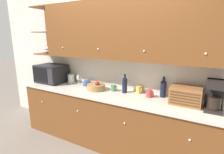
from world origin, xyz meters
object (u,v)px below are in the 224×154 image
(mug, at_px, (139,90))
(coffee_maker, at_px, (215,95))
(bowl_stack_on_counter, at_px, (87,83))
(mug_patterned_third, at_px, (114,88))
(bread_box, at_px, (186,95))
(second_wine_bottle, at_px, (163,88))
(wine_bottle, at_px, (125,84))
(wine_glass, at_px, (79,78))
(mug_blue_second, at_px, (150,94))
(fruit_basket, at_px, (96,87))
(storage_canister, at_px, (71,78))
(microwave, at_px, (51,73))

(mug, height_order, coffee_maker, coffee_maker)
(bowl_stack_on_counter, xyz_separation_m, coffee_maker, (2.00, -0.12, 0.15))
(mug_patterned_third, distance_m, mug, 0.41)
(mug_patterned_third, distance_m, bread_box, 1.10)
(second_wine_bottle, bearing_deg, mug_patterned_third, -173.06)
(wine_bottle, height_order, mug, wine_bottle)
(wine_glass, xyz_separation_m, mug_blue_second, (1.36, -0.04, -0.07))
(wine_glass, xyz_separation_m, fruit_basket, (0.47, -0.12, -0.07))
(storage_canister, xyz_separation_m, second_wine_bottle, (1.72, 0.05, 0.05))
(wine_bottle, distance_m, mug_blue_second, 0.42)
(wine_glass, xyz_separation_m, second_wine_bottle, (1.53, 0.06, 0.02))
(wine_glass, height_order, mug_blue_second, wine_glass)
(mug, bearing_deg, second_wine_bottle, -0.12)
(wine_bottle, relative_size, mug_blue_second, 2.79)
(wine_glass, xyz_separation_m, mug, (1.16, 0.06, -0.06))
(storage_canister, height_order, fruit_basket, storage_canister)
(mug_blue_second, distance_m, bread_box, 0.50)
(wine_glass, height_order, wine_bottle, wine_bottle)
(fruit_basket, xyz_separation_m, coffee_maker, (1.70, 0.02, 0.14))
(fruit_basket, bearing_deg, mug_blue_second, 5.29)
(storage_canister, relative_size, coffee_maker, 0.46)
(wine_bottle, height_order, second_wine_bottle, second_wine_bottle)
(fruit_basket, distance_m, bread_box, 1.38)
(mug_blue_second, bearing_deg, coffee_maker, -4.10)
(bowl_stack_on_counter, xyz_separation_m, second_wine_bottle, (1.35, 0.04, 0.09))
(mug_blue_second, bearing_deg, wine_bottle, 178.00)
(mug, height_order, mug_blue_second, mug)
(mug_patterned_third, xyz_separation_m, coffee_maker, (1.42, -0.07, 0.14))
(second_wine_bottle, bearing_deg, mug_blue_second, -148.91)
(storage_canister, xyz_separation_m, fruit_basket, (0.66, -0.14, -0.03))
(fruit_basket, distance_m, second_wine_bottle, 1.07)
(storage_canister, bearing_deg, microwave, -160.57)
(mug_patterned_third, relative_size, wine_bottle, 0.33)
(fruit_basket, relative_size, mug_patterned_third, 3.03)
(microwave, bearing_deg, mug_patterned_third, 3.72)
(bread_box, bearing_deg, mug, 169.08)
(wine_glass, height_order, second_wine_bottle, second_wine_bottle)
(wine_bottle, distance_m, mug, 0.24)
(fruit_basket, height_order, mug_patterned_third, fruit_basket)
(bowl_stack_on_counter, bearing_deg, fruit_basket, -25.74)
(storage_canister, bearing_deg, fruit_basket, -11.66)
(wine_bottle, bearing_deg, storage_canister, 177.97)
(wine_glass, bearing_deg, second_wine_bottle, 2.25)
(storage_canister, bearing_deg, mug, 2.04)
(mug_patterned_third, relative_size, second_wine_bottle, 0.33)
(wine_bottle, distance_m, bread_box, 0.90)
(wine_glass, distance_m, second_wine_bottle, 1.53)
(wine_glass, xyz_separation_m, bread_box, (1.85, -0.07, -0.00))
(fruit_basket, xyz_separation_m, mug_patterned_third, (0.28, 0.09, -0.00))
(storage_canister, distance_m, bread_box, 2.04)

